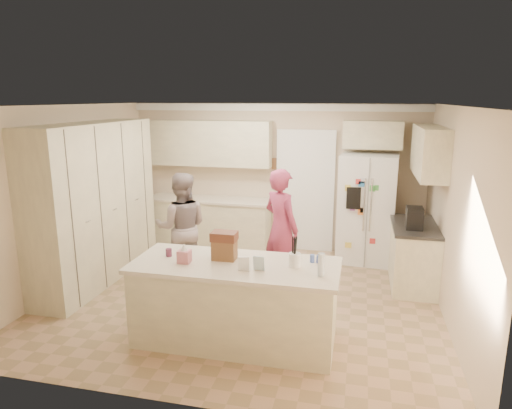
% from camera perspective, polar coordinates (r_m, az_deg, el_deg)
% --- Properties ---
extents(floor, '(5.20, 4.60, 0.02)m').
position_cam_1_polar(floor, '(6.43, -1.60, -11.66)').
color(floor, tan).
rests_on(floor, ground).
extents(ceiling, '(5.20, 4.60, 0.02)m').
position_cam_1_polar(ceiling, '(5.83, -1.77, 12.38)').
color(ceiling, white).
rests_on(ceiling, wall_back).
extents(wall_back, '(5.20, 0.02, 2.60)m').
position_cam_1_polar(wall_back, '(8.21, 2.41, 3.43)').
color(wall_back, beige).
rests_on(wall_back, ground).
extents(wall_front, '(5.20, 0.02, 2.60)m').
position_cam_1_polar(wall_front, '(3.91, -10.39, -7.95)').
color(wall_front, beige).
rests_on(wall_front, ground).
extents(wall_left, '(0.02, 4.60, 2.60)m').
position_cam_1_polar(wall_left, '(7.11, -22.49, 0.89)').
color(wall_left, beige).
rests_on(wall_left, ground).
extents(wall_right, '(0.02, 4.60, 2.60)m').
position_cam_1_polar(wall_right, '(5.92, 23.57, -1.54)').
color(wall_right, beige).
rests_on(wall_right, ground).
extents(crown_back, '(5.20, 0.08, 0.12)m').
position_cam_1_polar(crown_back, '(8.04, 2.43, 12.04)').
color(crown_back, white).
rests_on(crown_back, wall_back).
extents(pantry_bank, '(0.60, 2.60, 2.35)m').
position_cam_1_polar(pantry_bank, '(7.13, -19.44, 0.14)').
color(pantry_bank, beige).
rests_on(pantry_bank, floor).
extents(back_base_cab, '(2.20, 0.60, 0.88)m').
position_cam_1_polar(back_base_cab, '(8.39, -5.79, -2.43)').
color(back_base_cab, beige).
rests_on(back_base_cab, floor).
extents(back_countertop, '(2.24, 0.63, 0.04)m').
position_cam_1_polar(back_countertop, '(8.27, -5.88, 0.62)').
color(back_countertop, beige).
rests_on(back_countertop, back_base_cab).
extents(back_upper_cab, '(2.20, 0.35, 0.80)m').
position_cam_1_polar(back_upper_cab, '(8.24, -5.74, 7.63)').
color(back_upper_cab, beige).
rests_on(back_upper_cab, wall_back).
extents(doorway_opening, '(0.90, 0.06, 2.10)m').
position_cam_1_polar(doorway_opening, '(8.14, 6.16, 1.50)').
color(doorway_opening, black).
rests_on(doorway_opening, floor).
extents(doorway_casing, '(1.02, 0.03, 2.22)m').
position_cam_1_polar(doorway_casing, '(8.11, 6.13, 1.45)').
color(doorway_casing, white).
rests_on(doorway_casing, floor).
extents(wall_frame_upper, '(0.15, 0.02, 0.20)m').
position_cam_1_polar(wall_frame_upper, '(8.13, 2.52, 5.12)').
color(wall_frame_upper, brown).
rests_on(wall_frame_upper, wall_back).
extents(wall_frame_lower, '(0.15, 0.02, 0.20)m').
position_cam_1_polar(wall_frame_lower, '(8.17, 2.50, 3.24)').
color(wall_frame_lower, brown).
rests_on(wall_frame_lower, wall_back).
extents(refrigerator, '(0.96, 0.77, 1.80)m').
position_cam_1_polar(refrigerator, '(7.76, 13.68, -0.54)').
color(refrigerator, white).
rests_on(refrigerator, floor).
extents(fridge_seam, '(0.02, 0.02, 1.78)m').
position_cam_1_polar(fridge_seam, '(7.41, 13.70, -1.18)').
color(fridge_seam, gray).
rests_on(fridge_seam, refrigerator).
extents(fridge_dispenser, '(0.22, 0.03, 0.35)m').
position_cam_1_polar(fridge_dispenser, '(7.34, 12.09, 0.78)').
color(fridge_dispenser, black).
rests_on(fridge_dispenser, refrigerator).
extents(fridge_handle_l, '(0.02, 0.02, 0.85)m').
position_cam_1_polar(fridge_handle_l, '(7.36, 13.37, -0.05)').
color(fridge_handle_l, silver).
rests_on(fridge_handle_l, refrigerator).
extents(fridge_handle_r, '(0.02, 0.02, 0.85)m').
position_cam_1_polar(fridge_handle_r, '(7.36, 14.15, -0.09)').
color(fridge_handle_r, silver).
rests_on(fridge_handle_r, refrigerator).
extents(over_fridge_cab, '(0.95, 0.35, 0.45)m').
position_cam_1_polar(over_fridge_cab, '(7.79, 14.35, 8.44)').
color(over_fridge_cab, beige).
rests_on(over_fridge_cab, wall_back).
extents(right_base_cab, '(0.60, 1.20, 0.88)m').
position_cam_1_polar(right_base_cab, '(7.06, 19.04, -6.15)').
color(right_base_cab, beige).
rests_on(right_base_cab, floor).
extents(right_countertop, '(0.63, 1.24, 0.04)m').
position_cam_1_polar(right_countertop, '(6.93, 19.24, -2.56)').
color(right_countertop, '#2D2B28').
rests_on(right_countertop, right_base_cab).
extents(right_upper_cab, '(0.35, 1.50, 0.70)m').
position_cam_1_polar(right_upper_cab, '(6.95, 20.84, 6.21)').
color(right_upper_cab, beige).
rests_on(right_upper_cab, wall_right).
extents(coffee_maker, '(0.22, 0.28, 0.30)m').
position_cam_1_polar(coffee_maker, '(6.69, 19.18, -1.59)').
color(coffee_maker, black).
rests_on(coffee_maker, right_countertop).
extents(island_base, '(2.20, 0.90, 0.88)m').
position_cam_1_polar(island_base, '(5.23, -2.58, -12.33)').
color(island_base, beige).
rests_on(island_base, floor).
extents(island_top, '(2.28, 0.96, 0.05)m').
position_cam_1_polar(island_top, '(5.05, -2.63, -7.62)').
color(island_top, beige).
rests_on(island_top, island_base).
extents(utensil_crock, '(0.13, 0.13, 0.15)m').
position_cam_1_polar(utensil_crock, '(4.94, 4.86, -6.92)').
color(utensil_crock, white).
rests_on(utensil_crock, island_top).
extents(tissue_box, '(0.13, 0.13, 0.14)m').
position_cam_1_polar(tissue_box, '(5.10, -8.95, -6.43)').
color(tissue_box, '#C36E7C').
rests_on(tissue_box, island_top).
extents(tissue_plume, '(0.08, 0.08, 0.08)m').
position_cam_1_polar(tissue_plume, '(5.06, -8.99, -5.26)').
color(tissue_plume, white).
rests_on(tissue_plume, tissue_box).
extents(dollhouse_body, '(0.26, 0.18, 0.22)m').
position_cam_1_polar(dollhouse_body, '(5.13, -3.96, -5.68)').
color(dollhouse_body, brown).
rests_on(dollhouse_body, island_top).
extents(dollhouse_roof, '(0.28, 0.20, 0.10)m').
position_cam_1_polar(dollhouse_roof, '(5.09, -3.99, -3.97)').
color(dollhouse_roof, '#592D1E').
rests_on(dollhouse_roof, dollhouse_body).
extents(jam_jar, '(0.07, 0.07, 0.09)m').
position_cam_1_polar(jam_jar, '(5.33, -10.85, -5.91)').
color(jam_jar, '#59263F').
rests_on(jam_jar, island_top).
extents(greeting_card_a, '(0.12, 0.06, 0.16)m').
position_cam_1_polar(greeting_card_a, '(4.80, -1.55, -7.42)').
color(greeting_card_a, white).
rests_on(greeting_card_a, island_top).
extents(greeting_card_b, '(0.12, 0.05, 0.16)m').
position_cam_1_polar(greeting_card_b, '(4.81, 0.35, -7.36)').
color(greeting_card_b, silver).
rests_on(greeting_card_b, island_top).
extents(water_bottle, '(0.07, 0.07, 0.24)m').
position_cam_1_polar(water_bottle, '(4.70, 8.16, -7.46)').
color(water_bottle, silver).
rests_on(water_bottle, island_top).
extents(shaker_salt, '(0.05, 0.05, 0.09)m').
position_cam_1_polar(shaker_salt, '(5.09, 7.04, -6.71)').
color(shaker_salt, '#4762B8').
rests_on(shaker_salt, island_top).
extents(shaker_pepper, '(0.05, 0.05, 0.09)m').
position_cam_1_polar(shaker_pepper, '(5.08, 7.83, -6.76)').
color(shaker_pepper, '#4762B8').
rests_on(shaker_pepper, island_top).
extents(teen_boy, '(0.94, 0.83, 1.64)m').
position_cam_1_polar(teen_boy, '(6.87, -9.27, -2.81)').
color(teen_boy, '#989390').
rests_on(teen_boy, floor).
extents(teen_girl, '(0.75, 0.71, 1.72)m').
position_cam_1_polar(teen_girl, '(6.61, 3.15, -2.89)').
color(teen_girl, '#B43F5C').
rests_on(teen_girl, floor).
extents(fridge_magnets, '(0.76, 0.02, 1.44)m').
position_cam_1_polar(fridge_magnets, '(7.40, 13.70, -1.19)').
color(fridge_magnets, tan).
rests_on(fridge_magnets, refrigerator).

